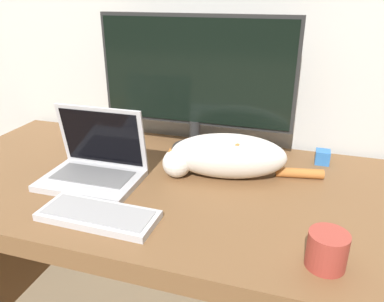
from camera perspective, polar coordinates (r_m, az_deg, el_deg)
The scene contains 7 objects.
desk at distance 1.27m, azimuth -2.48°, elevation -10.50°, with size 1.68×0.78×0.74m.
monitor at distance 1.34m, azimuth 0.51°, elevation 10.94°, with size 0.70×0.17×0.49m.
laptop at distance 1.24m, azimuth -14.62°, elevation -2.23°, with size 0.30×0.22×0.23m.
external_keyboard at distance 1.04m, azimuth -14.08°, elevation -9.49°, with size 0.32×0.13×0.02m.
cat at distance 1.20m, azimuth 5.04°, elevation -0.72°, with size 0.51×0.20×0.15m.
coffee_mug at distance 0.89m, azimuth 19.89°, elevation -14.01°, with size 0.09×0.09×0.08m.
small_toy at distance 1.39m, azimuth 19.27°, elevation -0.86°, with size 0.05×0.05×0.05m.
Camera 1 is at (0.37, -0.60, 1.30)m, focal length 35.00 mm.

